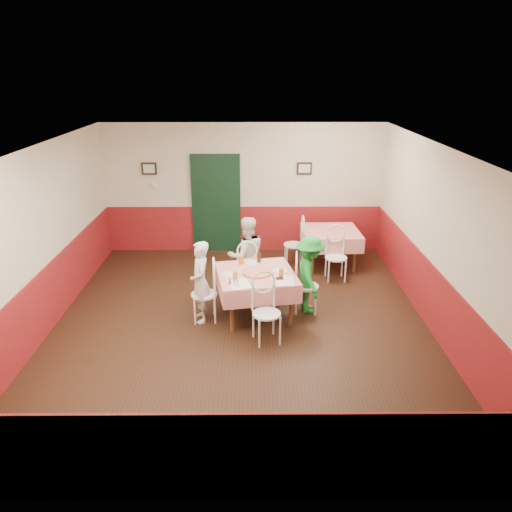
{
  "coord_description": "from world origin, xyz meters",
  "views": [
    {
      "loc": [
        0.2,
        -7.11,
        3.87
      ],
      "look_at": [
        0.25,
        0.31,
        1.05
      ],
      "focal_mm": 35.0,
      "sensor_mm": 36.0,
      "label": 1
    }
  ],
  "objects_px": {
    "main_table": "(256,294)",
    "chair_near": "(267,314)",
    "chair_second_b": "(336,258)",
    "pizza": "(257,273)",
    "diner_right": "(309,275)",
    "beer_bottle": "(259,256)",
    "chair_second_a": "(294,245)",
    "chair_far": "(247,271)",
    "second_table": "(330,248)",
    "glass_a": "(235,276)",
    "glass_b": "(281,273)",
    "wallet": "(279,278)",
    "diner_far": "(247,256)",
    "chair_left": "(204,294)",
    "chair_right": "(306,286)",
    "glass_c": "(241,260)",
    "diner_left": "(200,282)"
  },
  "relations": [
    {
      "from": "beer_bottle",
      "to": "diner_right",
      "type": "bearing_deg",
      "value": -17.89
    },
    {
      "from": "glass_b",
      "to": "glass_c",
      "type": "bearing_deg",
      "value": 139.32
    },
    {
      "from": "main_table",
      "to": "wallet",
      "type": "xyz_separation_m",
      "value": [
        0.37,
        -0.25,
        0.4
      ]
    },
    {
      "from": "chair_left",
      "to": "chair_second_a",
      "type": "relative_size",
      "value": 1.0
    },
    {
      "from": "beer_bottle",
      "to": "chair_left",
      "type": "bearing_deg",
      "value": -146.77
    },
    {
      "from": "glass_a",
      "to": "glass_b",
      "type": "height_order",
      "value": "glass_b"
    },
    {
      "from": "beer_bottle",
      "to": "diner_far",
      "type": "distance_m",
      "value": 0.53
    },
    {
      "from": "chair_left",
      "to": "glass_b",
      "type": "bearing_deg",
      "value": 82.21
    },
    {
      "from": "main_table",
      "to": "chair_left",
      "type": "height_order",
      "value": "chair_left"
    },
    {
      "from": "glass_c",
      "to": "beer_bottle",
      "type": "xyz_separation_m",
      "value": [
        0.3,
        0.05,
        0.05
      ]
    },
    {
      "from": "glass_b",
      "to": "diner_far",
      "type": "bearing_deg",
      "value": 117.78
    },
    {
      "from": "chair_near",
      "to": "glass_c",
      "type": "distance_m",
      "value": 1.34
    },
    {
      "from": "second_table",
      "to": "chair_second_b",
      "type": "height_order",
      "value": "chair_second_b"
    },
    {
      "from": "chair_right",
      "to": "diner_far",
      "type": "relative_size",
      "value": 0.63
    },
    {
      "from": "diner_left",
      "to": "chair_second_a",
      "type": "bearing_deg",
      "value": 133.08
    },
    {
      "from": "glass_b",
      "to": "glass_c",
      "type": "xyz_separation_m",
      "value": [
        -0.65,
        0.55,
        -0.0
      ]
    },
    {
      "from": "chair_left",
      "to": "diner_left",
      "type": "xyz_separation_m",
      "value": [
        -0.05,
        -0.01,
        0.22
      ]
    },
    {
      "from": "diner_right",
      "to": "chair_left",
      "type": "bearing_deg",
      "value": 94.83
    },
    {
      "from": "glass_b",
      "to": "diner_far",
      "type": "xyz_separation_m",
      "value": [
        -0.56,
        1.06,
        -0.11
      ]
    },
    {
      "from": "main_table",
      "to": "chair_near",
      "type": "distance_m",
      "value": 0.85
    },
    {
      "from": "diner_right",
      "to": "pizza",
      "type": "bearing_deg",
      "value": 97.19
    },
    {
      "from": "second_table",
      "to": "glass_a",
      "type": "distance_m",
      "value": 3.16
    },
    {
      "from": "glass_c",
      "to": "diner_far",
      "type": "distance_m",
      "value": 0.52
    },
    {
      "from": "glass_a",
      "to": "diner_right",
      "type": "distance_m",
      "value": 1.3
    },
    {
      "from": "chair_near",
      "to": "pizza",
      "type": "relative_size",
      "value": 1.98
    },
    {
      "from": "diner_left",
      "to": "diner_right",
      "type": "distance_m",
      "value": 1.8
    },
    {
      "from": "chair_second_b",
      "to": "pizza",
      "type": "height_order",
      "value": "chair_second_b"
    },
    {
      "from": "second_table",
      "to": "glass_b",
      "type": "xyz_separation_m",
      "value": [
        -1.15,
        -2.39,
        0.45
      ]
    },
    {
      "from": "diner_right",
      "to": "main_table",
      "type": "bearing_deg",
      "value": 94.83
    },
    {
      "from": "pizza",
      "to": "glass_c",
      "type": "bearing_deg",
      "value": 122.94
    },
    {
      "from": "chair_right",
      "to": "chair_near",
      "type": "xyz_separation_m",
      "value": [
        -0.68,
        -0.99,
        0.0
      ]
    },
    {
      "from": "chair_far",
      "to": "glass_a",
      "type": "xyz_separation_m",
      "value": [
        -0.18,
        -1.13,
        0.38
      ]
    },
    {
      "from": "diner_left",
      "to": "chair_right",
      "type": "bearing_deg",
      "value": 88.55
    },
    {
      "from": "chair_near",
      "to": "diner_right",
      "type": "height_order",
      "value": "diner_right"
    },
    {
      "from": "chair_right",
      "to": "chair_second_a",
      "type": "bearing_deg",
      "value": 5.7
    },
    {
      "from": "glass_b",
      "to": "wallet",
      "type": "distance_m",
      "value": 0.1
    },
    {
      "from": "chair_left",
      "to": "diner_far",
      "type": "height_order",
      "value": "diner_far"
    },
    {
      "from": "main_table",
      "to": "chair_near",
      "type": "bearing_deg",
      "value": -79.74
    },
    {
      "from": "chair_second_a",
      "to": "chair_second_b",
      "type": "xyz_separation_m",
      "value": [
        0.75,
        -0.75,
        0.0
      ]
    },
    {
      "from": "chair_second_b",
      "to": "wallet",
      "type": "height_order",
      "value": "chair_second_b"
    },
    {
      "from": "chair_second_b",
      "to": "glass_c",
      "type": "distance_m",
      "value": 2.13
    },
    {
      "from": "chair_far",
      "to": "diner_left",
      "type": "distance_m",
      "value": 1.26
    },
    {
      "from": "diner_left",
      "to": "second_table",
      "type": "bearing_deg",
      "value": 122.7
    },
    {
      "from": "second_table",
      "to": "chair_second_a",
      "type": "height_order",
      "value": "chair_second_a"
    },
    {
      "from": "chair_left",
      "to": "glass_a",
      "type": "height_order",
      "value": "chair_left"
    },
    {
      "from": "chair_left",
      "to": "chair_second_a",
      "type": "distance_m",
      "value": 2.88
    },
    {
      "from": "chair_second_a",
      "to": "chair_far",
      "type": "bearing_deg",
      "value": -36.29
    },
    {
      "from": "beer_bottle",
      "to": "diner_right",
      "type": "xyz_separation_m",
      "value": [
        0.83,
        -0.27,
        -0.22
      ]
    },
    {
      "from": "chair_right",
      "to": "glass_a",
      "type": "xyz_separation_m",
      "value": [
        -1.16,
        -0.44,
        0.38
      ]
    },
    {
      "from": "chair_right",
      "to": "glass_c",
      "type": "distance_m",
      "value": 1.17
    }
  ]
}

